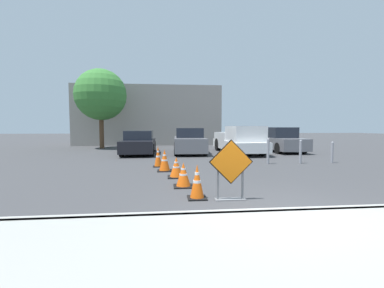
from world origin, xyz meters
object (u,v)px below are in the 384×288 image
(road_closed_sign, at_px, (231,168))
(bollard_second, at_px, (301,151))
(traffic_cone_second, at_px, (183,175))
(parked_car_nearest, at_px, (139,143))
(pickup_truck, at_px, (240,141))
(parked_car_third, at_px, (280,141))
(traffic_cone_fourth, at_px, (165,160))
(traffic_cone_third, at_px, (176,167))
(bollard_third, at_px, (332,152))
(parked_car_second, at_px, (189,142))
(bollard_nearest, at_px, (268,150))
(traffic_cone_nearest, at_px, (197,182))
(traffic_cone_fifth, at_px, (158,157))

(road_closed_sign, bearing_deg, bollard_second, 49.52)
(traffic_cone_second, xyz_separation_m, parked_car_nearest, (-2.02, 8.54, 0.32))
(pickup_truck, xyz_separation_m, parked_car_third, (2.94, 0.95, -0.03))
(road_closed_sign, distance_m, traffic_cone_fourth, 4.10)
(traffic_cone_third, xyz_separation_m, parked_car_third, (6.99, 7.78, 0.39))
(road_closed_sign, xyz_separation_m, parked_car_third, (5.92, 10.41, -0.00))
(parked_car_third, xyz_separation_m, bollard_third, (-0.07, -5.25, -0.21))
(parked_car_second, distance_m, bollard_second, 6.46)
(parked_car_third, bearing_deg, traffic_cone_third, 47.45)
(traffic_cone_fourth, bearing_deg, parked_car_second, 76.61)
(parked_car_nearest, distance_m, parked_car_second, 2.96)
(bollard_nearest, bearing_deg, parked_car_nearest, 141.26)
(traffic_cone_second, height_order, bollard_third, bollard_third)
(parked_car_nearest, bearing_deg, traffic_cone_nearest, 102.56)
(traffic_cone_fifth, distance_m, bollard_second, 6.11)
(parked_car_nearest, bearing_deg, traffic_cone_third, 104.07)
(traffic_cone_fourth, xyz_separation_m, bollard_third, (7.29, 1.33, 0.12))
(traffic_cone_nearest, bearing_deg, bollard_third, 37.05)
(road_closed_sign, xyz_separation_m, bollard_third, (5.86, 5.16, -0.21))
(traffic_cone_fourth, distance_m, parked_car_second, 6.25)
(pickup_truck, relative_size, bollard_third, 5.87)
(traffic_cone_fifth, distance_m, parked_car_third, 9.44)
(parked_car_second, bearing_deg, pickup_truck, 173.70)
(traffic_cone_nearest, xyz_separation_m, traffic_cone_second, (-0.22, 1.14, -0.06))
(parked_car_nearest, xyz_separation_m, parked_car_third, (8.87, 0.52, 0.07))
(parked_car_third, bearing_deg, bollard_nearest, 59.86)
(traffic_cone_second, height_order, parked_car_second, parked_car_second)
(bollard_nearest, bearing_deg, parked_car_third, 60.47)
(pickup_truck, height_order, parked_car_third, pickup_truck)
(bollard_nearest, height_order, bollard_third, bollard_nearest)
(traffic_cone_third, xyz_separation_m, pickup_truck, (4.05, 6.83, 0.42))
(traffic_cone_nearest, bearing_deg, traffic_cone_fourth, 101.40)
(traffic_cone_fourth, xyz_separation_m, parked_car_third, (7.36, 6.59, 0.32))
(road_closed_sign, bearing_deg, bollard_nearest, 60.25)
(pickup_truck, distance_m, parked_car_third, 3.09)
(traffic_cone_second, xyz_separation_m, parked_car_third, (6.85, 9.06, 0.39))
(road_closed_sign, xyz_separation_m, parked_car_nearest, (-2.95, 9.89, -0.07))
(road_closed_sign, relative_size, parked_car_nearest, 0.30)
(parked_car_third, bearing_deg, traffic_cone_nearest, 56.39)
(traffic_cone_nearest, distance_m, parked_car_second, 9.72)
(traffic_cone_second, xyz_separation_m, traffic_cone_fifth, (-0.77, 3.50, 0.09))
(traffic_cone_third, xyz_separation_m, traffic_cone_fifth, (-0.63, 2.22, 0.09))
(traffic_cone_nearest, bearing_deg, traffic_cone_second, 101.01)
(parked_car_second, relative_size, bollard_nearest, 3.84)
(bollard_second, relative_size, bollard_third, 1.09)
(traffic_cone_third, bearing_deg, bollard_third, 20.03)
(parked_car_nearest, bearing_deg, traffic_cone_fourth, 103.53)
(traffic_cone_nearest, distance_m, parked_car_third, 12.18)
(traffic_cone_third, relative_size, bollard_second, 0.63)
(traffic_cone_second, bearing_deg, road_closed_sign, -55.51)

